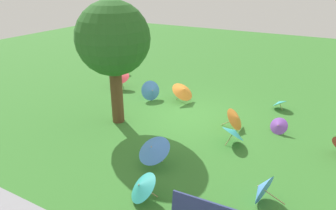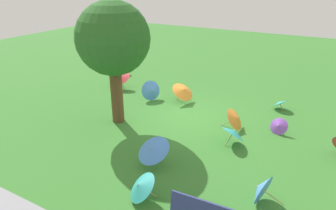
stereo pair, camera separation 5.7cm
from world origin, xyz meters
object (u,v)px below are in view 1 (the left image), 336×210
at_px(parasol_blue_0, 261,188).
at_px(parasol_teal_2, 234,132).
at_px(parasol_red_1, 119,77).
at_px(parasol_orange_1, 183,90).
at_px(parasol_orange_0, 236,118).
at_px(parasol_teal_0, 141,186).
at_px(parasol_blue_1, 151,91).
at_px(parasol_blue_2, 153,149).
at_px(parasol_purple_1, 278,126).
at_px(parasol_teal_1, 279,102).
at_px(parasol_yellow_0, 119,64).
at_px(shade_tree, 113,40).

distance_m(parasol_blue_0, parasol_teal_2, 2.70).
height_order(parasol_red_1, parasol_orange_1, parasol_orange_1).
bearing_deg(parasol_orange_0, parasol_teal_0, 80.33).
xyz_separation_m(parasol_blue_0, parasol_red_1, (7.71, -4.73, 0.19)).
xyz_separation_m(parasol_teal_0, parasol_blue_1, (3.17, -5.54, 0.02)).
xyz_separation_m(parasol_red_1, parasol_teal_2, (-6.31, 2.41, -0.15)).
bearing_deg(parasol_blue_2, parasol_purple_1, -125.32).
xyz_separation_m(parasol_red_1, parasol_orange_0, (-6.05, 1.34, -0.19)).
height_order(parasol_teal_1, parasol_yellow_0, parasol_yellow_0).
bearing_deg(parasol_blue_0, parasol_blue_2, -0.21).
relative_size(parasol_purple_1, parasol_yellow_0, 0.58).
height_order(parasol_teal_1, parasol_orange_1, parasol_orange_1).
distance_m(parasol_purple_1, parasol_teal_1, 2.15).
relative_size(parasol_yellow_0, parasol_orange_1, 1.05).
distance_m(parasol_blue_0, parasol_blue_1, 7.04).
relative_size(parasol_purple_1, parasol_orange_1, 0.61).
distance_m(parasol_teal_1, parasol_yellow_0, 8.59).
relative_size(parasol_orange_0, parasol_teal_0, 0.80).
bearing_deg(parasol_orange_1, parasol_blue_0, 132.87).
bearing_deg(parasol_orange_0, parasol_blue_1, -11.89).
relative_size(shade_tree, parasol_orange_1, 3.84).
height_order(parasol_teal_2, parasol_orange_1, parasol_orange_1).
distance_m(parasol_teal_1, parasol_teal_2, 3.63).
distance_m(parasol_red_1, parasol_orange_1, 3.36).
relative_size(parasol_red_1, parasol_blue_2, 0.82).
bearing_deg(parasol_teal_0, parasol_blue_1, -60.25).
bearing_deg(parasol_teal_2, parasol_blue_1, -24.26).
distance_m(parasol_teal_1, parasol_orange_1, 3.86).
relative_size(parasol_teal_0, parasol_teal_1, 1.37).
height_order(parasol_orange_0, parasol_blue_2, parasol_blue_2).
relative_size(shade_tree, parasol_teal_0, 4.10).
bearing_deg(shade_tree, parasol_blue_0, 161.44).
xyz_separation_m(parasol_blue_0, parasol_teal_1, (0.68, -5.87, -0.11)).
xyz_separation_m(parasol_red_1, parasol_purple_1, (-7.40, 0.98, -0.30)).
xyz_separation_m(parasol_teal_1, parasol_yellow_0, (8.55, -0.78, 0.24)).
height_order(shade_tree, parasol_blue_0, shade_tree).
relative_size(parasol_red_1, parasol_teal_0, 0.94).
xyz_separation_m(shade_tree, parasol_yellow_0, (3.63, -4.78, -2.46)).
bearing_deg(parasol_red_1, parasol_teal_1, -170.73).
xyz_separation_m(parasol_purple_1, parasol_teal_2, (1.09, 1.44, 0.15)).
bearing_deg(shade_tree, parasol_teal_2, -174.09).
height_order(parasol_blue_0, parasol_orange_1, parasol_orange_1).
bearing_deg(parasol_orange_1, parasol_orange_0, 154.21).
distance_m(parasol_purple_1, parasol_yellow_0, 9.38).
bearing_deg(parasol_red_1, parasol_orange_0, 167.49).
distance_m(parasol_yellow_0, parasol_orange_1, 5.27).
distance_m(parasol_orange_0, parasol_teal_0, 4.77).
bearing_deg(parasol_red_1, shade_tree, 126.55).
height_order(parasol_teal_0, parasol_purple_1, parasol_teal_0).
relative_size(parasol_blue_0, parasol_orange_1, 0.75).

